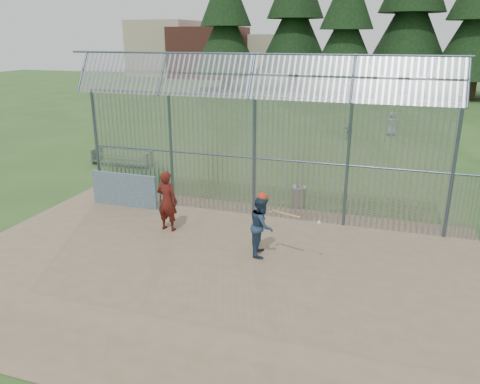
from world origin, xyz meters
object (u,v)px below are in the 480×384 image
(dugout_wall, at_px, (124,190))
(batter, at_px, (262,226))
(trash_can, at_px, (298,196))
(bleacher, at_px, (122,156))
(onlooker, at_px, (167,201))

(dugout_wall, height_order, batter, batter)
(trash_can, xyz_separation_m, bleacher, (-9.00, 3.07, 0.03))
(trash_can, distance_m, bleacher, 9.51)
(onlooker, relative_size, bleacher, 0.63)
(trash_can, bearing_deg, bleacher, 161.19)
(batter, relative_size, onlooker, 0.89)
(batter, bearing_deg, bleacher, 40.74)
(batter, distance_m, bleacher, 11.35)
(trash_can, height_order, bleacher, trash_can)
(batter, distance_m, trash_can, 4.14)
(bleacher, bearing_deg, batter, -39.22)
(batter, relative_size, bleacher, 0.56)
(trash_can, bearing_deg, dugout_wall, -162.24)
(trash_can, bearing_deg, onlooker, -135.77)
(batter, height_order, bleacher, batter)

